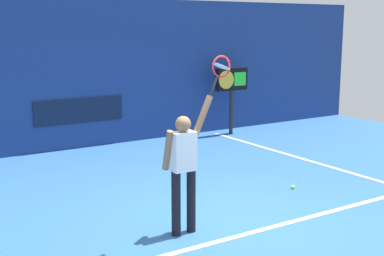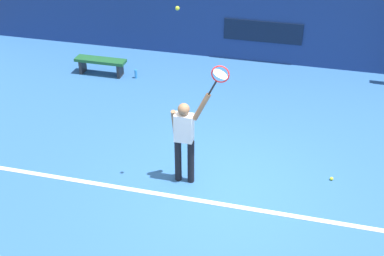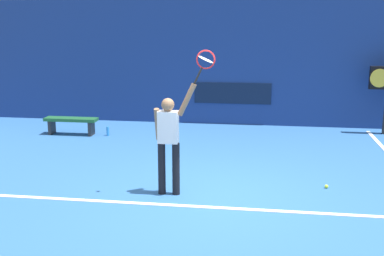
% 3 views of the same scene
% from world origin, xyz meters
% --- Properties ---
extents(ground_plane, '(18.00, 18.00, 0.00)m').
position_xyz_m(ground_plane, '(0.00, 0.00, 0.00)').
color(ground_plane, '#2D609E').
extents(back_wall, '(18.00, 0.20, 3.56)m').
position_xyz_m(back_wall, '(0.00, 5.98, 1.78)').
color(back_wall, navy).
rests_on(back_wall, ground_plane).
extents(sponsor_banner_center, '(2.20, 0.03, 0.60)m').
position_xyz_m(sponsor_banner_center, '(0.00, 5.86, 0.92)').
color(sponsor_banner_center, '#0C1933').
extents(court_baseline, '(10.00, 0.10, 0.01)m').
position_xyz_m(court_baseline, '(0.00, -0.53, 0.01)').
color(court_baseline, white).
rests_on(court_baseline, ground_plane).
extents(tennis_player, '(0.73, 0.31, 1.95)m').
position_xyz_m(tennis_player, '(-0.71, 0.01, 1.01)').
color(tennis_player, black).
rests_on(tennis_player, ground_plane).
extents(tennis_racket, '(0.42, 0.27, 0.62)m').
position_xyz_m(tennis_racket, '(-0.10, 0.00, 2.31)').
color(tennis_racket, black).
extents(court_bench, '(1.40, 0.36, 0.45)m').
position_xyz_m(court_bench, '(-4.13, 4.00, 0.34)').
color(court_bench, '#1E592D').
rests_on(court_bench, ground_plane).
extents(water_bottle, '(0.07, 0.07, 0.24)m').
position_xyz_m(water_bottle, '(-3.14, 4.00, 0.12)').
color(water_bottle, '#338CD8').
rests_on(water_bottle, ground_plane).
extents(spare_ball, '(0.07, 0.07, 0.07)m').
position_xyz_m(spare_ball, '(2.04, 0.69, 0.03)').
color(spare_ball, '#CCE033').
rests_on(spare_ball, ground_plane).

